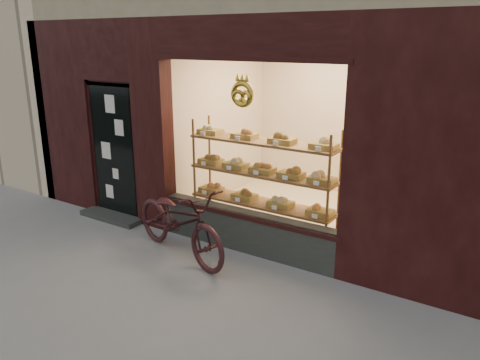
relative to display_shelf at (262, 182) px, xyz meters
The scene contains 3 objects.
ground 2.73m from the display_shelf, 100.01° to the right, with size 90.00×90.00×0.00m, color slate.
display_shelf is the anchor object (origin of this frame).
bicycle 1.30m from the display_shelf, 120.88° to the right, with size 0.66×1.89×0.99m, color #311519.
Camera 1 is at (3.63, -2.92, 2.81)m, focal length 35.00 mm.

